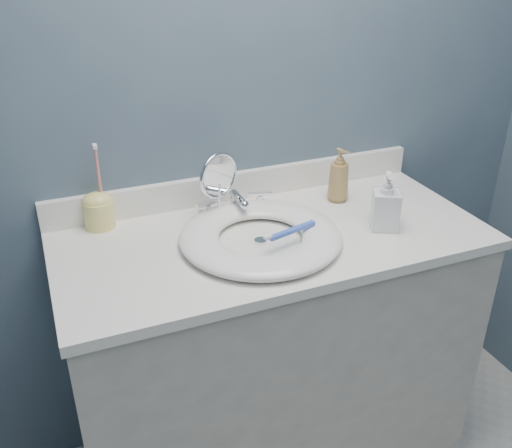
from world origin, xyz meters
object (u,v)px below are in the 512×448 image
soap_bottle_amber (339,175)px  soap_bottle_clear (386,201)px  toothbrush_holder (99,209)px  makeup_mirror (219,183)px

soap_bottle_amber → soap_bottle_clear: 0.22m
soap_bottle_amber → toothbrush_holder: bearing=156.7°
makeup_mirror → soap_bottle_clear: size_ratio=1.23×
soap_bottle_amber → soap_bottle_clear: size_ratio=1.02×
soap_bottle_clear → makeup_mirror: bearing=177.9°
soap_bottle_amber → soap_bottle_clear: soap_bottle_amber is taller
toothbrush_holder → makeup_mirror: bearing=-13.4°
soap_bottle_amber → toothbrush_holder: size_ratio=0.68×
soap_bottle_clear → toothbrush_holder: size_ratio=0.67×
makeup_mirror → toothbrush_holder: bearing=143.4°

